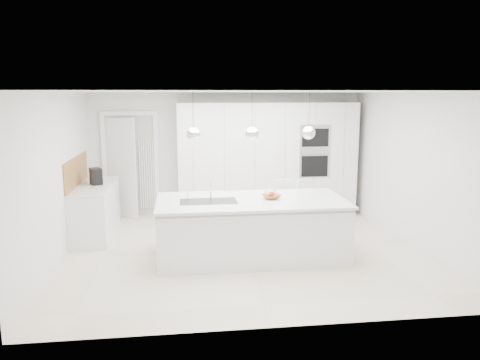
{
  "coord_description": "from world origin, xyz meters",
  "views": [
    {
      "loc": [
        -0.94,
        -7.05,
        2.46
      ],
      "look_at": [
        0.0,
        0.3,
        1.1
      ],
      "focal_mm": 35.0,
      "sensor_mm": 36.0,
      "label": 1
    }
  ],
  "objects": [
    {
      "name": "island_base",
      "position": [
        0.1,
        -0.3,
        0.43
      ],
      "size": [
        2.8,
        1.2,
        0.86
      ],
      "primitive_type": "cube",
      "color": "white",
      "rests_on": "floor"
    },
    {
      "name": "tall_cabinets",
      "position": [
        0.8,
        2.2,
        1.15
      ],
      "size": [
        3.6,
        0.6,
        2.3
      ],
      "primitive_type": "cube",
      "color": "white",
      "rests_on": "floor"
    },
    {
      "name": "pendant_left",
      "position": [
        -0.75,
        -0.3,
        1.9
      ],
      "size": [
        0.2,
        0.2,
        0.2
      ],
      "primitive_type": "sphere",
      "color": "white",
      "rests_on": "ceiling"
    },
    {
      "name": "oven_stack",
      "position": [
        1.7,
        1.89,
        1.35
      ],
      "size": [
        0.62,
        0.04,
        1.05
      ],
      "primitive_type": null,
      "color": "#A5A5A8",
      "rests_on": "tall_cabinets"
    },
    {
      "name": "apple_a",
      "position": [
        0.41,
        -0.27,
        0.97
      ],
      "size": [
        0.09,
        0.09,
        0.09
      ],
      "primitive_type": "sphere",
      "color": "red",
      "rests_on": "fruit_bowl"
    },
    {
      "name": "banana_bunch",
      "position": [
        0.39,
        -0.27,
        1.02
      ],
      "size": [
        0.24,
        0.17,
        0.21
      ],
      "primitive_type": "torus",
      "rotation": [
        1.22,
        0.0,
        0.35
      ],
      "color": "yellow",
      "rests_on": "fruit_bowl"
    },
    {
      "name": "island_worktop",
      "position": [
        0.1,
        -0.25,
        0.88
      ],
      "size": [
        2.84,
        1.4,
        0.04
      ],
      "primitive_type": "cube",
      "color": "silver",
      "rests_on": "island_base"
    },
    {
      "name": "oak_backsplash",
      "position": [
        -2.74,
        1.2,
        1.15
      ],
      "size": [
        0.02,
        1.8,
        0.5
      ],
      "primitive_type": "cube",
      "color": "#9C6631",
      "rests_on": "wall_left"
    },
    {
      "name": "wall_left",
      "position": [
        -2.75,
        0.0,
        1.25
      ],
      "size": [
        0.0,
        5.0,
        5.0
      ],
      "primitive_type": "plane",
      "rotation": [
        1.57,
        0.0,
        1.57
      ],
      "color": "silver",
      "rests_on": "ground"
    },
    {
      "name": "radiator",
      "position": [
        -1.63,
        2.46,
        0.85
      ],
      "size": [
        0.32,
        0.04,
        1.4
      ],
      "primitive_type": null,
      "color": "white",
      "rests_on": "floor"
    },
    {
      "name": "bar_stool_left",
      "position": [
        0.81,
        0.59,
        0.5
      ],
      "size": [
        0.42,
        0.52,
        1.01
      ],
      "primitive_type": null,
      "rotation": [
        0.0,
        0.0,
        0.21
      ],
      "color": "white",
      "rests_on": "floor"
    },
    {
      "name": "wall_back",
      "position": [
        0.0,
        2.5,
        1.25
      ],
      "size": [
        5.5,
        0.0,
        5.5
      ],
      "primitive_type": "plane",
      "rotation": [
        1.57,
        0.0,
        0.0
      ],
      "color": "silver",
      "rests_on": "ground"
    },
    {
      "name": "doorway_frame",
      "position": [
        -1.95,
        2.47,
        1.02
      ],
      "size": [
        1.11,
        0.08,
        2.13
      ],
      "primitive_type": null,
      "color": "white",
      "rests_on": "floor"
    },
    {
      "name": "island_tap",
      "position": [
        -0.5,
        -0.1,
        1.05
      ],
      "size": [
        0.02,
        0.02,
        0.3
      ],
      "primitive_type": "cylinder",
      "color": "white",
      "rests_on": "island_worktop"
    },
    {
      "name": "ceiling",
      "position": [
        0.0,
        0.0,
        2.5
      ],
      "size": [
        5.5,
        5.5,
        0.0
      ],
      "primitive_type": "plane",
      "rotation": [
        3.14,
        0.0,
        0.0
      ],
      "color": "white",
      "rests_on": "wall_back"
    },
    {
      "name": "left_base_cabinets",
      "position": [
        -2.45,
        1.2,
        0.43
      ],
      "size": [
        0.6,
        1.8,
        0.86
      ],
      "primitive_type": "cube",
      "color": "white",
      "rests_on": "floor"
    },
    {
      "name": "floor",
      "position": [
        0.0,
        0.0,
        0.0
      ],
      "size": [
        5.5,
        5.5,
        0.0
      ],
      "primitive_type": "plane",
      "color": "beige",
      "rests_on": "ground"
    },
    {
      "name": "apple_b",
      "position": [
        0.39,
        -0.28,
        0.97
      ],
      "size": [
        0.08,
        0.08,
        0.08
      ],
      "primitive_type": "sphere",
      "color": "red",
      "rests_on": "fruit_bowl"
    },
    {
      "name": "left_worktop",
      "position": [
        -2.45,
        1.2,
        0.88
      ],
      "size": [
        0.62,
        1.82,
        0.04
      ],
      "primitive_type": "cube",
      "color": "silver",
      "rests_on": "left_base_cabinets"
    },
    {
      "name": "pendant_right",
      "position": [
        0.95,
        -0.3,
        1.9
      ],
      "size": [
        0.2,
        0.2,
        0.2
      ],
      "primitive_type": "sphere",
      "color": "white",
      "rests_on": "ceiling"
    },
    {
      "name": "espresso_machine",
      "position": [
        -2.43,
        1.29,
        1.04
      ],
      "size": [
        0.26,
        0.31,
        0.29
      ],
      "primitive_type": "cube",
      "rotation": [
        0.0,
        0.0,
        0.41
      ],
      "color": "black",
      "rests_on": "left_worktop"
    },
    {
      "name": "bar_stool_right",
      "position": [
        1.19,
        0.59,
        0.5
      ],
      "size": [
        0.49,
        0.56,
        1.01
      ],
      "primitive_type": null,
      "rotation": [
        0.0,
        0.0,
        0.43
      ],
      "color": "white",
      "rests_on": "floor"
    },
    {
      "name": "hallway_door",
      "position": [
        -2.2,
        2.42,
        1.0
      ],
      "size": [
        0.76,
        0.38,
        2.0
      ],
      "primitive_type": "cube",
      "rotation": [
        0.0,
        0.0,
        -0.44
      ],
      "color": "white",
      "rests_on": "floor"
    },
    {
      "name": "fruit_bowl",
      "position": [
        0.41,
        -0.25,
        0.93
      ],
      "size": [
        0.35,
        0.35,
        0.07
      ],
      "primitive_type": "imported",
      "rotation": [
        0.0,
        0.0,
        0.41
      ],
      "color": "#9C6631",
      "rests_on": "island_worktop"
    },
    {
      "name": "island_sink",
      "position": [
        -0.55,
        -0.3,
        0.82
      ],
      "size": [
        0.84,
        0.44,
        0.18
      ],
      "primitive_type": null,
      "color": "#3F3F42",
      "rests_on": "island_worktop"
    },
    {
      "name": "pendant_mid",
      "position": [
        0.1,
        -0.3,
        1.9
      ],
      "size": [
        0.2,
        0.2,
        0.2
      ],
      "primitive_type": "sphere",
      "color": "white",
      "rests_on": "ceiling"
    }
  ]
}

